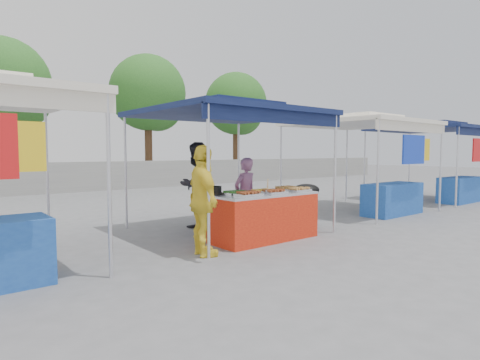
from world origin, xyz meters
TOP-DOWN VIEW (x-y plane):
  - ground_plane at (0.00, 0.00)m, footprint 80.00×80.00m
  - back_wall at (0.00, 11.00)m, footprint 40.00×0.25m
  - main_canopy at (0.00, 0.97)m, footprint 3.20×3.20m
  - neighbor_stall_right at (4.50, 0.57)m, footprint 3.20×3.20m
  - neighbor_stall_far at (8.50, 0.57)m, footprint 3.20×3.20m
  - tree_1 at (-1.86, 13.08)m, footprint 3.61×3.57m
  - tree_2 at (4.18, 12.69)m, footprint 3.68×3.66m
  - tree_3 at (10.14, 13.33)m, footprint 3.67×3.64m
  - vendor_table at (0.00, -0.10)m, footprint 2.00×0.80m
  - food_tray_fl at (-0.58, -0.34)m, footprint 0.42×0.30m
  - food_tray_fm at (0.01, -0.34)m, footprint 0.42×0.30m
  - food_tray_fr at (0.63, -0.34)m, footprint 0.42×0.30m
  - food_tray_bl at (-0.59, -0.01)m, footprint 0.42×0.30m
  - food_tray_bm at (0.02, -0.01)m, footprint 0.42×0.30m
  - food_tray_br at (0.61, -0.03)m, footprint 0.42×0.30m
  - cooking_pot at (-0.85, 0.26)m, footprint 0.25×0.25m
  - skewer_cup at (-0.14, -0.33)m, footprint 0.07×0.07m
  - wok_burner at (1.57, 0.29)m, footprint 0.55×0.55m
  - crate_left at (-0.45, 0.49)m, footprint 0.50×0.35m
  - crate_right at (0.33, 0.46)m, footprint 0.50×0.35m
  - crate_stacked at (0.33, 0.46)m, footprint 0.48×0.34m
  - vendor_woman at (0.16, 0.64)m, footprint 0.57×0.41m
  - helper_man at (-0.27, 1.74)m, footprint 1.03×0.90m
  - customer_person at (-1.49, -0.35)m, footprint 0.65×1.07m

SIDE VIEW (x-z plane):
  - ground_plane at x=0.00m, z-range 0.00..0.00m
  - crate_left at x=-0.45m, z-range 0.00..0.30m
  - crate_right at x=0.33m, z-range 0.00..0.30m
  - vendor_table at x=0.00m, z-range 0.00..0.85m
  - crate_stacked at x=0.33m, z-range 0.30..0.59m
  - wok_burner at x=1.57m, z-range 0.08..1.01m
  - back_wall at x=0.00m, z-range 0.00..1.20m
  - vendor_woman at x=0.16m, z-range 0.00..1.48m
  - customer_person at x=-1.49m, z-range 0.00..1.70m
  - food_tray_fl at x=-0.58m, z-range 0.85..0.92m
  - food_tray_fm at x=0.01m, z-range 0.85..0.92m
  - food_tray_fr at x=0.63m, z-range 0.85..0.92m
  - food_tray_bl at x=-0.59m, z-range 0.85..0.92m
  - food_tray_bm at x=0.02m, z-range 0.85..0.92m
  - food_tray_br at x=0.61m, z-range 0.85..0.92m
  - skewer_cup at x=-0.14m, z-range 0.85..0.94m
  - helper_man at x=-0.27m, z-range 0.00..1.80m
  - cooking_pot at x=-0.85m, z-range 0.85..1.00m
  - neighbor_stall_right at x=4.50m, z-range 0.32..2.89m
  - neighbor_stall_far at x=8.50m, z-range 0.32..2.89m
  - main_canopy at x=0.00m, z-range 1.08..3.65m
  - tree_1 at x=-1.86m, z-range 1.13..7.26m
  - tree_3 at x=10.14m, z-range 1.15..7.41m
  - tree_2 at x=4.18m, z-range 1.16..7.44m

